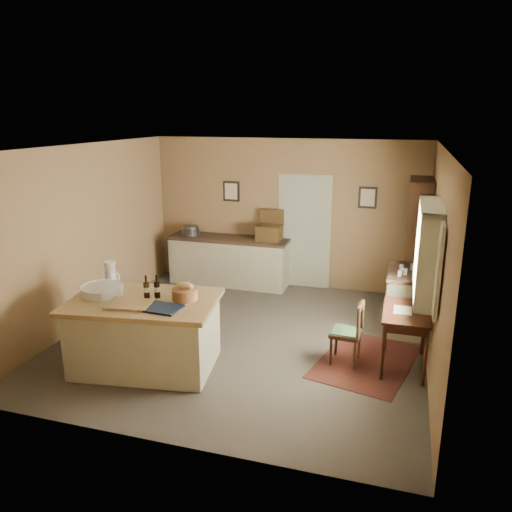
{
  "coord_description": "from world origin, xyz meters",
  "views": [
    {
      "loc": [
        2.06,
        -6.27,
        3.12
      ],
      "look_at": [
        0.08,
        0.32,
        1.15
      ],
      "focal_mm": 35.0,
      "sensor_mm": 36.0,
      "label": 1
    }
  ],
  "objects": [
    {
      "name": "ceiling",
      "position": [
        0.0,
        0.0,
        2.7
      ],
      "size": [
        5.0,
        5.0,
        0.0
      ],
      "primitive_type": "plane",
      "color": "silver",
      "rests_on": "wall_back"
    },
    {
      "name": "sideboard",
      "position": [
        -1.0,
        2.2,
        0.48
      ],
      "size": [
        2.25,
        0.64,
        1.18
      ],
      "color": "#BDB993",
      "rests_on": "ground"
    },
    {
      "name": "wall_right",
      "position": [
        2.5,
        0.0,
        1.35
      ],
      "size": [
        0.1,
        5.0,
        2.7
      ],
      "primitive_type": "cube",
      "color": "olive",
      "rests_on": "ground"
    },
    {
      "name": "rug",
      "position": [
        1.75,
        -0.22,
        0.0
      ],
      "size": [
        1.43,
        1.81,
        0.01
      ],
      "primitive_type": "cube",
      "rotation": [
        0.0,
        0.0,
        -0.23
      ],
      "color": "#451C15",
      "rests_on": "ground"
    },
    {
      "name": "wall_front",
      "position": [
        0.0,
        -2.5,
        1.35
      ],
      "size": [
        5.0,
        0.1,
        2.7
      ],
      "primitive_type": "cube",
      "color": "olive",
      "rests_on": "ground"
    },
    {
      "name": "door",
      "position": [
        0.35,
        2.47,
        1.05
      ],
      "size": [
        0.97,
        0.06,
        2.11
      ],
      "primitive_type": "cube",
      "color": "#AEB498",
      "rests_on": "ground"
    },
    {
      "name": "ground",
      "position": [
        0.0,
        0.0,
        0.0
      ],
      "size": [
        5.0,
        5.0,
        0.0
      ],
      "primitive_type": "plane",
      "color": "brown",
      "rests_on": "ground"
    },
    {
      "name": "window",
      "position": [
        2.42,
        -0.2,
        1.55
      ],
      "size": [
        0.25,
        1.99,
        1.12
      ],
      "color": "#BDB993",
      "rests_on": "ground"
    },
    {
      "name": "wall_back",
      "position": [
        0.0,
        2.5,
        1.35
      ],
      "size": [
        5.0,
        0.1,
        2.7
      ],
      "primitive_type": "cube",
      "color": "olive",
      "rests_on": "ground"
    },
    {
      "name": "wall_left",
      "position": [
        -2.5,
        0.0,
        1.35
      ],
      "size": [
        0.1,
        5.0,
        2.7
      ],
      "primitive_type": "cube",
      "color": "olive",
      "rests_on": "ground"
    },
    {
      "name": "right_cabinet",
      "position": [
        2.2,
        1.03,
        0.46
      ],
      "size": [
        0.58,
        1.03,
        0.99
      ],
      "color": "#BDB993",
      "rests_on": "ground"
    },
    {
      "name": "writing_desk",
      "position": [
        2.2,
        -0.22,
        0.67
      ],
      "size": [
        0.56,
        0.92,
        0.82
      ],
      "color": "black",
      "rests_on": "ground"
    },
    {
      "name": "framed_prints",
      "position": [
        0.2,
        2.48,
        1.72
      ],
      "size": [
        2.82,
        0.02,
        0.38
      ],
      "color": "black",
      "rests_on": "ground"
    },
    {
      "name": "desk_chair",
      "position": [
        1.48,
        -0.31,
        0.41
      ],
      "size": [
        0.41,
        0.41,
        0.81
      ],
      "primitive_type": null,
      "rotation": [
        0.0,
        0.0,
        -0.09
      ],
      "color": "black",
      "rests_on": "ground"
    },
    {
      "name": "shelving_unit",
      "position": [
        2.36,
        2.0,
        1.06
      ],
      "size": [
        0.36,
        0.96,
        2.13
      ],
      "color": "black",
      "rests_on": "ground"
    },
    {
      "name": "work_island",
      "position": [
        -0.94,
        -1.15,
        0.48
      ],
      "size": [
        1.96,
        1.42,
        1.2
      ],
      "rotation": [
        0.0,
        0.0,
        0.14
      ],
      "color": "#BDB993",
      "rests_on": "ground"
    }
  ]
}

